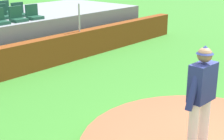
# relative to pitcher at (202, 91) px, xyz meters

# --- Properties ---
(pitcher) EXTENTS (0.84, 0.30, 1.81)m
(pitcher) POSITION_rel_pitcher_xyz_m (0.00, 0.00, 0.00)
(pitcher) COLOR white
(pitcher) RESTS_ON pitchers_mound
(brick_barrier) EXTENTS (17.37, 0.40, 0.96)m
(brick_barrier) POSITION_rel_pitcher_xyz_m (0.23, 6.36, -0.83)
(brick_barrier) COLOR brown
(brick_barrier) RESTS_ON ground_plane
(fence_post_right) EXTENTS (0.06, 0.06, 0.98)m
(fence_post_right) POSITION_rel_pitcher_xyz_m (3.36, 6.36, 0.13)
(fence_post_right) COLOR silver
(fence_post_right) RESTS_ON brick_barrier
(stadium_chair_5) EXTENTS (0.48, 0.44, 0.50)m
(stadium_chair_5) POSITION_rel_pitcher_xyz_m (1.65, 7.56, 0.24)
(stadium_chair_5) COLOR #20543D
(stadium_chair_5) RESTS_ON bleacher_platform
(stadium_chair_6) EXTENTS (0.48, 0.44, 0.50)m
(stadium_chair_6) POSITION_rel_pitcher_xyz_m (2.32, 7.57, 0.24)
(stadium_chair_6) COLOR #20543D
(stadium_chair_6) RESTS_ON bleacher_platform
(stadium_chair_12) EXTENTS (0.48, 0.44, 0.50)m
(stadium_chair_12) POSITION_rel_pitcher_xyz_m (1.62, 8.44, 0.24)
(stadium_chair_12) COLOR #20543D
(stadium_chair_12) RESTS_ON bleacher_platform
(stadium_chair_13) EXTENTS (0.48, 0.44, 0.50)m
(stadium_chair_13) POSITION_rel_pitcher_xyz_m (2.33, 8.45, 0.24)
(stadium_chair_13) COLOR #20543D
(stadium_chair_13) RESTS_ON bleacher_platform
(stadium_chair_20) EXTENTS (0.48, 0.44, 0.50)m
(stadium_chair_20) POSITION_rel_pitcher_xyz_m (2.32, 9.36, 0.24)
(stadium_chair_20) COLOR #20543D
(stadium_chair_20) RESTS_ON bleacher_platform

